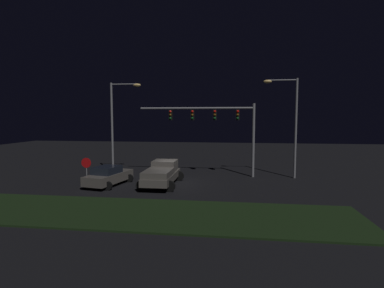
{
  "coord_description": "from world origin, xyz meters",
  "views": [
    {
      "loc": [
        4.72,
        -23.88,
        5.26
      ],
      "look_at": [
        1.47,
        0.47,
        3.12
      ],
      "focal_mm": 28.38,
      "sensor_mm": 36.0,
      "label": 1
    }
  ],
  "objects_px": {
    "traffic_signal_gantry": "(215,120)",
    "street_lamp_right": "(289,116)",
    "car_sedan": "(108,176)",
    "pickup_truck": "(162,172)",
    "street_lamp_left": "(118,117)",
    "stop_sign": "(86,167)"
  },
  "relations": [
    {
      "from": "pickup_truck",
      "to": "street_lamp_left",
      "type": "distance_m",
      "value": 7.97
    },
    {
      "from": "pickup_truck",
      "to": "street_lamp_right",
      "type": "distance_m",
      "value": 11.9
    },
    {
      "from": "street_lamp_left",
      "to": "street_lamp_right",
      "type": "relative_size",
      "value": 0.98
    },
    {
      "from": "pickup_truck",
      "to": "street_lamp_right",
      "type": "xyz_separation_m",
      "value": [
        10.24,
        4.17,
        4.41
      ]
    },
    {
      "from": "traffic_signal_gantry",
      "to": "stop_sign",
      "type": "bearing_deg",
      "value": -149.1
    },
    {
      "from": "car_sedan",
      "to": "street_lamp_right",
      "type": "xyz_separation_m",
      "value": [
        14.37,
        4.83,
        4.67
      ]
    },
    {
      "from": "pickup_truck",
      "to": "traffic_signal_gantry",
      "type": "height_order",
      "value": "traffic_signal_gantry"
    },
    {
      "from": "street_lamp_left",
      "to": "stop_sign",
      "type": "bearing_deg",
      "value": -93.7
    },
    {
      "from": "pickup_truck",
      "to": "car_sedan",
      "type": "relative_size",
      "value": 1.16
    },
    {
      "from": "car_sedan",
      "to": "street_lamp_left",
      "type": "relative_size",
      "value": 0.55
    },
    {
      "from": "stop_sign",
      "to": "street_lamp_left",
      "type": "bearing_deg",
      "value": 86.3
    },
    {
      "from": "car_sedan",
      "to": "stop_sign",
      "type": "bearing_deg",
      "value": 129.51
    },
    {
      "from": "car_sedan",
      "to": "traffic_signal_gantry",
      "type": "relative_size",
      "value": 0.45
    },
    {
      "from": "car_sedan",
      "to": "street_lamp_right",
      "type": "height_order",
      "value": "street_lamp_right"
    },
    {
      "from": "pickup_truck",
      "to": "stop_sign",
      "type": "bearing_deg",
      "value": 104.3
    },
    {
      "from": "car_sedan",
      "to": "traffic_signal_gantry",
      "type": "height_order",
      "value": "traffic_signal_gantry"
    },
    {
      "from": "pickup_truck",
      "to": "street_lamp_left",
      "type": "xyz_separation_m",
      "value": [
        -5.17,
        4.24,
        4.33
      ]
    },
    {
      "from": "traffic_signal_gantry",
      "to": "street_lamp_left",
      "type": "xyz_separation_m",
      "value": [
        -9.06,
        0.02,
        0.3
      ]
    },
    {
      "from": "street_lamp_right",
      "to": "pickup_truck",
      "type": "bearing_deg",
      "value": -157.85
    },
    {
      "from": "traffic_signal_gantry",
      "to": "car_sedan",
      "type": "bearing_deg",
      "value": -148.64
    },
    {
      "from": "street_lamp_left",
      "to": "street_lamp_right",
      "type": "height_order",
      "value": "street_lamp_right"
    },
    {
      "from": "traffic_signal_gantry",
      "to": "street_lamp_right",
      "type": "bearing_deg",
      "value": -0.44
    }
  ]
}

